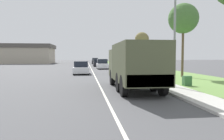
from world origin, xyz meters
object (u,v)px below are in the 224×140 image
car_nearest_ahead (81,68)px  car_third_ahead (97,63)px  car_farthest_ahead (94,61)px  lamp_post (172,23)px  car_fourth_ahead (95,61)px  car_second_ahead (102,64)px  military_truck (134,64)px

car_nearest_ahead → car_third_ahead: (3.10, 20.28, 0.02)m
car_nearest_ahead → car_farthest_ahead: bearing=85.8°
car_nearest_ahead → lamp_post: lamp_post is taller
car_third_ahead → car_farthest_ahead: 28.56m
car_fourth_ahead → car_second_ahead: bearing=-89.6°
military_truck → car_second_ahead: 23.95m
military_truck → car_nearest_ahead: (-3.55, 13.12, -0.95)m
car_nearest_ahead → car_fourth_ahead: bearing=84.7°
car_third_ahead → car_fourth_ahead: (0.15, 14.62, 0.05)m
car_second_ahead → lamp_post: lamp_post is taller
car_second_ahead → car_third_ahead: size_ratio=0.90×
car_nearest_ahead → lamp_post: (6.05, -12.87, 3.55)m
military_truck → car_third_ahead: military_truck is taller
car_third_ahead → car_farthest_ahead: (0.53, 28.55, -0.09)m
car_farthest_ahead → car_nearest_ahead: bearing=-94.2°
car_farthest_ahead → car_third_ahead: bearing=-91.1°
military_truck → car_second_ahead: size_ratio=1.66×
car_nearest_ahead → car_third_ahead: bearing=81.3°
car_third_ahead → car_fourth_ahead: car_fourth_ahead is taller
military_truck → lamp_post: 3.61m
car_second_ahead → car_third_ahead: (-0.32, 9.47, -0.04)m
car_second_ahead → lamp_post: bearing=-83.6°
car_nearest_ahead → car_fourth_ahead: 35.05m
lamp_post → car_second_ahead: bearing=96.4°
car_third_ahead → car_farthest_ahead: bearing=88.9°
military_truck → car_second_ahead: bearing=90.3°
car_second_ahead → lamp_post: 24.08m
car_second_ahead → car_fourth_ahead: size_ratio=1.09×
car_fourth_ahead → lamp_post: (2.80, -47.77, 3.47)m
car_second_ahead → car_farthest_ahead: size_ratio=1.00×
military_truck → car_farthest_ahead: 61.96m
car_second_ahead → car_fourth_ahead: car_fourth_ahead is taller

